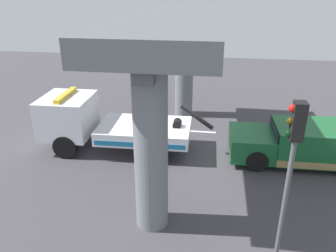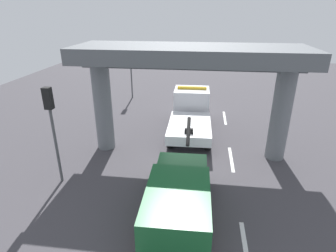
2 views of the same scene
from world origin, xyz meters
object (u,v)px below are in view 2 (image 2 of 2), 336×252
traffic_light_near (51,115)px  traffic_light_far (131,61)px  tow_truck_white (191,112)px  towed_van_green (178,200)px

traffic_light_near → traffic_light_far: traffic_light_near is taller
tow_truck_white → traffic_light_near: (-6.63, 5.46, 1.98)m
tow_truck_white → towed_van_green: bearing=-179.9°
tow_truck_white → towed_van_green: (-8.38, -0.02, -0.42)m
towed_van_green → traffic_light_near: bearing=72.3°
traffic_light_near → tow_truck_white: bearing=-39.5°
traffic_light_near → traffic_light_far: size_ratio=1.01×
tow_truck_white → towed_van_green: size_ratio=1.39×
traffic_light_near → traffic_light_far: bearing=-0.0°
towed_van_green → traffic_light_far: size_ratio=1.21×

